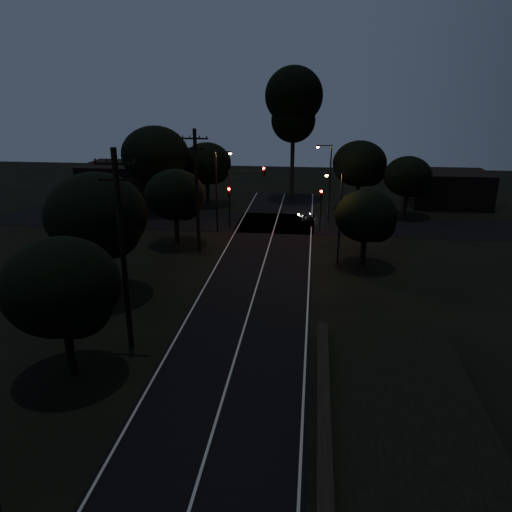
# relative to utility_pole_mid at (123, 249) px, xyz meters

# --- Properties ---
(road_surface) EXTENTS (60.00, 70.00, 0.03)m
(road_surface) POSITION_rel_utility_pole_mid_xyz_m (6.00, 16.12, -5.73)
(road_surface) COLOR black
(road_surface) RESTS_ON ground
(utility_pole_mid) EXTENTS (2.20, 0.30, 11.00)m
(utility_pole_mid) POSITION_rel_utility_pole_mid_xyz_m (0.00, 0.00, 0.00)
(utility_pole_mid) COLOR black
(utility_pole_mid) RESTS_ON ground
(utility_pole_far) EXTENTS (2.20, 0.30, 10.50)m
(utility_pole_far) POSITION_rel_utility_pole_mid_xyz_m (0.00, 17.00, -0.25)
(utility_pole_far) COLOR black
(utility_pole_far) RESTS_ON ground
(tree_left_b) EXTENTS (5.64, 5.64, 7.16)m
(tree_left_b) POSITION_rel_utility_pole_mid_xyz_m (-1.80, -3.11, -1.09)
(tree_left_b) COLOR black
(tree_left_b) RESTS_ON ground
(tree_left_c) EXTENTS (6.74, 6.74, 8.52)m
(tree_left_c) POSITION_rel_utility_pole_mid_xyz_m (-4.26, 6.86, -0.23)
(tree_left_c) COLOR black
(tree_left_c) RESTS_ON ground
(tree_left_d) EXTENTS (5.37, 5.37, 6.81)m
(tree_left_d) POSITION_rel_utility_pole_mid_xyz_m (-2.31, 18.89, -1.32)
(tree_left_d) COLOR black
(tree_left_d) RESTS_ON ground
(tree_far_nw) EXTENTS (5.85, 5.85, 7.40)m
(tree_far_nw) POSITION_rel_utility_pole_mid_xyz_m (-2.79, 34.88, -0.95)
(tree_far_nw) COLOR black
(tree_far_nw) RESTS_ON ground
(tree_far_w) EXTENTS (7.53, 7.53, 9.60)m
(tree_far_w) POSITION_rel_utility_pole_mid_xyz_m (-7.73, 30.85, 0.50)
(tree_far_w) COLOR black
(tree_far_w) RESTS_ON ground
(tree_far_ne) EXTENTS (6.20, 6.20, 7.84)m
(tree_far_ne) POSITION_rel_utility_pole_mid_xyz_m (15.22, 34.87, -0.67)
(tree_far_ne) COLOR black
(tree_far_ne) RESTS_ON ground
(tree_far_e) EXTENTS (5.17, 5.17, 6.55)m
(tree_far_e) POSITION_rel_utility_pole_mid_xyz_m (20.18, 31.90, -1.49)
(tree_far_e) COLOR black
(tree_far_e) RESTS_ON ground
(tree_right_a) EXTENTS (4.87, 4.87, 6.18)m
(tree_right_a) POSITION_rel_utility_pole_mid_xyz_m (14.17, 14.90, -1.73)
(tree_right_a) COLOR black
(tree_right_a) RESTS_ON ground
(tall_pine) EXTENTS (7.09, 7.09, 16.11)m
(tall_pine) POSITION_rel_utility_pole_mid_xyz_m (7.00, 40.00, 5.88)
(tall_pine) COLOR black
(tall_pine) RESTS_ON ground
(building_left) EXTENTS (10.00, 8.00, 4.40)m
(building_left) POSITION_rel_utility_pole_mid_xyz_m (-14.00, 37.00, -3.54)
(building_left) COLOR black
(building_left) RESTS_ON ground
(building_right) EXTENTS (9.00, 7.00, 4.00)m
(building_right) POSITION_rel_utility_pole_mid_xyz_m (26.00, 38.00, -3.74)
(building_right) COLOR black
(building_right) RESTS_ON ground
(signal_left) EXTENTS (0.28, 0.35, 4.10)m
(signal_left) POSITION_rel_utility_pole_mid_xyz_m (1.40, 24.99, -2.90)
(signal_left) COLOR black
(signal_left) RESTS_ON ground
(signal_right) EXTENTS (0.28, 0.35, 4.10)m
(signal_right) POSITION_rel_utility_pole_mid_xyz_m (10.60, 24.99, -2.90)
(signal_right) COLOR black
(signal_right) RESTS_ON ground
(signal_mast) EXTENTS (3.70, 0.35, 6.25)m
(signal_mast) POSITION_rel_utility_pole_mid_xyz_m (3.09, 24.99, -1.40)
(signal_mast) COLOR black
(signal_mast) RESTS_ON ground
(streetlight_a) EXTENTS (1.66, 0.26, 8.00)m
(streetlight_a) POSITION_rel_utility_pole_mid_xyz_m (0.69, 23.00, -1.10)
(streetlight_a) COLOR black
(streetlight_a) RESTS_ON ground
(streetlight_b) EXTENTS (1.66, 0.26, 8.00)m
(streetlight_b) POSITION_rel_utility_pole_mid_xyz_m (11.31, 29.00, -1.10)
(streetlight_b) COLOR black
(streetlight_b) RESTS_ON ground
(streetlight_c) EXTENTS (1.46, 0.26, 7.50)m
(streetlight_c) POSITION_rel_utility_pole_mid_xyz_m (11.83, 15.00, -1.39)
(streetlight_c) COLOR black
(streetlight_c) RESTS_ON ground
(car) EXTENTS (1.84, 3.32, 1.07)m
(car) POSITION_rel_utility_pole_mid_xyz_m (9.20, 27.43, -5.20)
(car) COLOR black
(car) RESTS_ON ground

